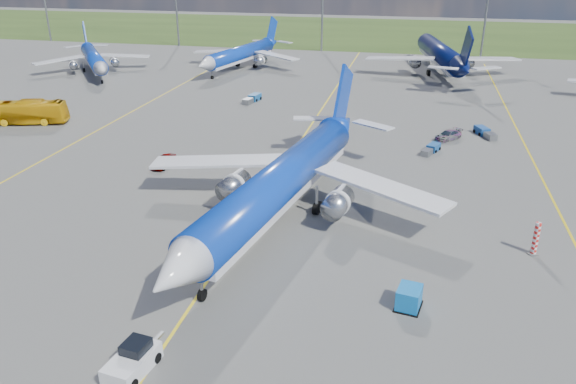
% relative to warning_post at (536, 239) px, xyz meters
% --- Properties ---
extents(ground, '(400.00, 400.00, 0.00)m').
position_rel_warning_post_xyz_m(ground, '(-26.00, -8.00, -1.50)').
color(ground, '#51514F').
rests_on(ground, ground).
extents(grass_strip, '(400.00, 80.00, 0.01)m').
position_rel_warning_post_xyz_m(grass_strip, '(-26.00, 142.00, -1.50)').
color(grass_strip, '#2D4719').
rests_on(grass_strip, ground).
extents(taxiway_lines, '(60.25, 160.00, 0.02)m').
position_rel_warning_post_xyz_m(taxiway_lines, '(-25.83, 19.70, -1.49)').
color(taxiway_lines, yellow).
rests_on(taxiway_lines, ground).
extents(floodlight_masts, '(202.20, 0.50, 22.70)m').
position_rel_warning_post_xyz_m(floodlight_masts, '(-16.00, 102.00, 11.06)').
color(floodlight_masts, slate).
rests_on(floodlight_masts, ground).
extents(warning_post, '(0.50, 0.50, 3.00)m').
position_rel_warning_post_xyz_m(warning_post, '(0.00, 0.00, 0.00)').
color(warning_post, red).
rests_on(warning_post, ground).
extents(bg_jet_nw, '(41.41, 43.09, 8.98)m').
position_rel_warning_post_xyz_m(bg_jet_nw, '(-78.45, 62.42, -1.50)').
color(bg_jet_nw, '#0C36AE').
rests_on(bg_jet_nw, ground).
extents(bg_jet_nnw, '(34.68, 41.37, 9.54)m').
position_rel_warning_post_xyz_m(bg_jet_nnw, '(-49.29, 73.87, -1.50)').
color(bg_jet_nnw, '#0C36AE').
rests_on(bg_jet_nnw, ground).
extents(bg_jet_n, '(42.06, 50.51, 11.74)m').
position_rel_warning_post_xyz_m(bg_jet_n, '(-6.52, 79.15, -1.50)').
color(bg_jet_n, '#071141').
rests_on(bg_jet_n, ground).
extents(main_airliner, '(40.83, 49.38, 11.58)m').
position_rel_warning_post_xyz_m(main_airliner, '(-22.89, 1.53, -1.50)').
color(main_airliner, '#0C36AE').
rests_on(main_airliner, ground).
extents(pushback_tug, '(2.52, 5.47, 1.82)m').
position_rel_warning_post_xyz_m(pushback_tug, '(-26.86, -21.14, -0.76)').
color(pushback_tug, silver).
rests_on(pushback_tug, ground).
extents(uld_container, '(1.96, 2.29, 1.63)m').
position_rel_warning_post_xyz_m(uld_container, '(-10.32, -10.45, -0.68)').
color(uld_container, blue).
rests_on(uld_container, ground).
extents(apron_bus, '(13.14, 6.48, 3.57)m').
position_rel_warning_post_xyz_m(apron_bus, '(-68.57, 25.28, 0.29)').
color(apron_bus, '#DFA40D').
rests_on(apron_bus, ground).
extents(service_car_a, '(2.10, 4.31, 1.42)m').
position_rel_warning_post_xyz_m(service_car_a, '(-40.19, 12.82, -0.79)').
color(service_car_a, '#999999').
rests_on(service_car_a, ground).
extents(service_car_b, '(5.03, 3.37, 1.28)m').
position_rel_warning_post_xyz_m(service_car_b, '(-23.21, 19.41, -0.86)').
color(service_car_b, '#999999').
rests_on(service_car_b, ground).
extents(service_car_c, '(4.24, 4.58, 1.29)m').
position_rel_warning_post_xyz_m(service_car_c, '(-6.12, 31.50, -0.85)').
color(service_car_c, '#999999').
rests_on(service_car_c, ground).
extents(baggage_tug_w, '(2.62, 4.30, 0.94)m').
position_rel_warning_post_xyz_m(baggage_tug_w, '(-8.46, 25.44, -1.06)').
color(baggage_tug_w, navy).
rests_on(baggage_tug_w, ground).
extents(baggage_tug_c, '(2.23, 5.21, 1.13)m').
position_rel_warning_post_xyz_m(baggage_tug_c, '(-38.64, 46.06, -0.97)').
color(baggage_tug_c, '#195696').
rests_on(baggage_tug_c, ground).
extents(baggage_tug_e, '(2.98, 4.79, 1.05)m').
position_rel_warning_post_xyz_m(baggage_tug_e, '(-1.02, 34.40, -1.01)').
color(baggage_tug_e, '#17458E').
rests_on(baggage_tug_e, ground).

